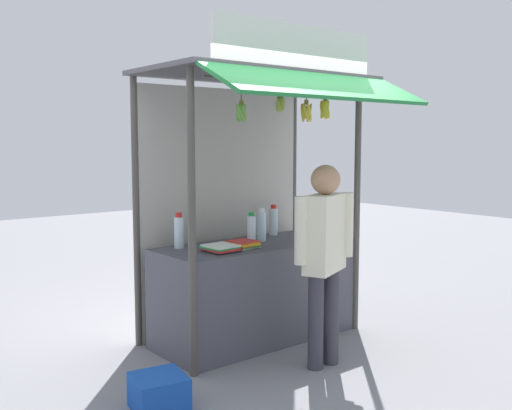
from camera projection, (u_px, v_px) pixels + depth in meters
ground_plane at (256, 338)px, 5.43m from camera, size 20.00×20.00×0.00m
stall_counter at (256, 291)px, 5.38m from camera, size 1.85×0.75×0.88m
stall_structure at (247, 156)px, 5.35m from camera, size 2.05×1.62×2.74m
water_bottle_right at (307, 221)px, 6.03m from camera, size 0.06×0.06×0.23m
water_bottle_mid_left at (261, 226)px, 5.46m from camera, size 0.09×0.09×0.31m
water_bottle_back_left at (274, 221)px, 5.82m from camera, size 0.08×0.08×0.30m
water_bottle_far_left at (251, 229)px, 5.32m from camera, size 0.08×0.08×0.29m
water_bottle_front_right at (179, 232)px, 5.09m from camera, size 0.09×0.09×0.31m
magazine_stack_rear_center at (243, 244)px, 5.13m from camera, size 0.24×0.26×0.06m
magazine_stack_left at (221, 248)px, 4.94m from camera, size 0.27×0.28×0.06m
banana_bunch_inner_right at (280, 104)px, 4.75m from camera, size 0.10×0.09×0.22m
banana_bunch_leftmost at (306, 112)px, 4.94m from camera, size 0.11×0.11×0.30m
banana_bunch_inner_left at (241, 112)px, 4.51m from camera, size 0.10×0.10×0.31m
banana_bunch_rightmost at (325, 109)px, 5.08m from camera, size 0.11×0.10×0.26m
vendor_person at (325, 247)px, 4.66m from camera, size 0.61×0.36×1.62m
plastic_crate at (159, 393)px, 3.97m from camera, size 0.39×0.39×0.24m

